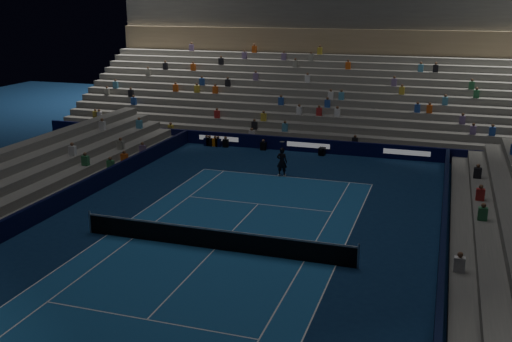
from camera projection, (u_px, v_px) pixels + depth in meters
The scene contains 9 objects.
ground at pixel (215, 249), 26.59m from camera, with size 90.00×90.00×0.00m, color #0B2246.
court_surface at pixel (215, 249), 26.59m from camera, with size 10.97×23.77×0.01m, color #19518D.
sponsor_barrier_far at pixel (309, 145), 43.35m from camera, with size 44.00×0.25×1.00m, color black.
sponsor_barrier_east at pixel (441, 268), 23.58m from camera, with size 0.25×37.00×1.00m, color black.
sponsor_barrier_west at pixel (32, 215), 29.32m from camera, with size 0.25×37.00×1.00m, color black.
grandstand_main at pixel (334, 88), 51.14m from camera, with size 44.00×15.20×11.20m.
tennis_net at pixel (215, 239), 26.45m from camera, with size 12.90×0.10×1.10m.
tennis_player at pixel (282, 162), 37.34m from camera, with size 0.67×0.44×1.85m, color black.
broadcast_camera at pixel (322, 151), 42.52m from camera, with size 0.46×0.88×0.56m.
Camera 1 is at (9.32, -22.79, 10.79)m, focal length 41.66 mm.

